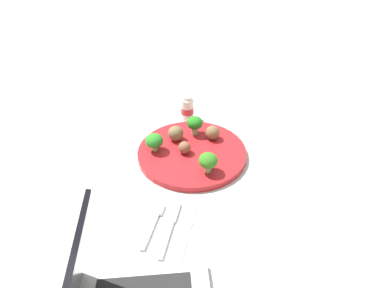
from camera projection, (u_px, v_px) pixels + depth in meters
name	position (u px, v px, depth m)	size (l,w,h in m)	color
ground_plane	(192.00, 155.00, 0.87)	(4.00, 4.00, 0.00)	#B2B2AD
plate	(192.00, 153.00, 0.87)	(0.28, 0.28, 0.02)	red
broccoli_floret_front_left	(208.00, 161.00, 0.78)	(0.05, 0.05, 0.05)	#A6CC7E
broccoli_floret_mid_left	(154.00, 141.00, 0.84)	(0.05, 0.05, 0.05)	#A1CE67
broccoli_floret_back_left	(194.00, 123.00, 0.90)	(0.04, 0.04, 0.05)	#94B784
meatball_front_right	(213.00, 133.00, 0.89)	(0.04, 0.04, 0.04)	brown
meatball_front_left	(185.00, 148.00, 0.84)	(0.03, 0.03, 0.03)	brown
meatball_near_rim	(176.00, 133.00, 0.89)	(0.04, 0.04, 0.04)	brown
napkin	(160.00, 229.00, 0.67)	(0.17, 0.12, 0.01)	white
fork	(153.00, 223.00, 0.68)	(0.12, 0.03, 0.01)	silver
knife	(170.00, 226.00, 0.67)	(0.15, 0.03, 0.01)	silver
yogurt_bottle	(187.00, 109.00, 1.00)	(0.04, 0.04, 0.08)	white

